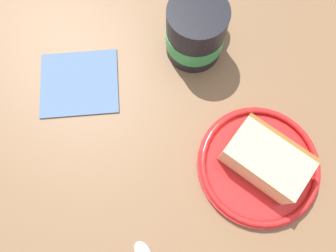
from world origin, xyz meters
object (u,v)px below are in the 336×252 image
at_px(cake_slice, 266,160).
at_px(tea_mug, 198,32).
at_px(folded_napkin, 79,83).
at_px(small_plate, 259,165).

relative_size(cake_slice, tea_mug, 1.21).
relative_size(cake_slice, folded_napkin, 1.00).
bearing_deg(small_plate, folded_napkin, 54.28).
height_order(small_plate, tea_mug, tea_mug).
xyz_separation_m(cake_slice, tea_mug, (0.22, 0.06, 0.01)).
distance_m(small_plate, folded_napkin, 0.32).
distance_m(small_plate, tea_mug, 0.23).
bearing_deg(small_plate, tea_mug, 13.60).
bearing_deg(small_plate, cake_slice, -46.82).
xyz_separation_m(tea_mug, folded_napkin, (-0.03, 0.21, -0.05)).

